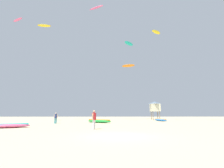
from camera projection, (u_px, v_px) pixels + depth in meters
The scene contains 13 objects.
ground_plane at pixel (119, 136), 10.94m from camera, with size 120.00×120.00×0.00m, color beige.
person_foreground at pixel (94, 118), 15.51m from camera, with size 0.40×0.54×1.79m.
person_midground at pixel (56, 117), 23.96m from camera, with size 0.52×0.36×1.59m.
kite_grounded_near at pixel (10, 126), 16.83m from camera, with size 3.83×2.48×0.48m.
kite_grounded_mid at pixel (160, 120), 31.38m from camera, with size 2.10×3.71×0.43m.
kite_grounded_far at pixel (99, 121), 25.89m from camera, with size 4.39×3.37×0.52m.
lifeguard_tower at pixel (155, 106), 37.03m from camera, with size 2.30×2.30×4.15m.
kite_aloft_1 at pixel (44, 26), 37.03m from camera, with size 3.03×1.15×0.45m.
kite_aloft_2 at pixel (18, 20), 32.53m from camera, with size 2.82×2.20×0.51m.
kite_aloft_3 at pixel (129, 43), 44.31m from camera, with size 3.12×3.08×0.84m.
kite_aloft_4 at pixel (96, 8), 38.24m from camera, with size 3.85×2.80×0.80m.
kite_aloft_5 at pixel (156, 32), 35.87m from camera, with size 2.54×2.02×0.63m.
kite_aloft_6 at pixel (128, 66), 41.64m from camera, with size 3.49×1.99×0.74m.
Camera 1 is at (-0.70, -11.37, 1.51)m, focal length 26.03 mm.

